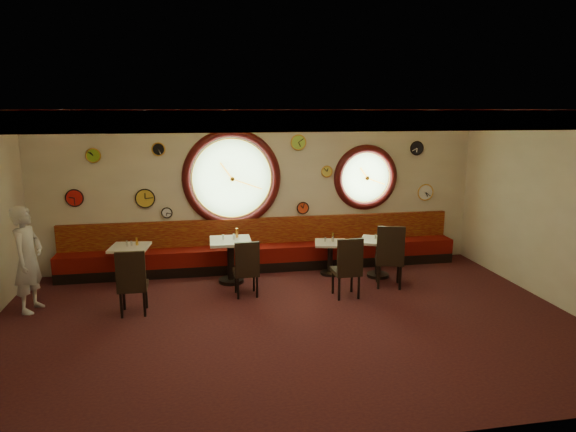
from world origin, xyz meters
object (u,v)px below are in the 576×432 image
(condiment_c_salt, at_px, (325,239))
(table_b, at_px, (231,255))
(condiment_a_salt, at_px, (127,243))
(condiment_b_salt, at_px, (223,237))
(table_c, at_px, (330,254))
(condiment_d_bottle, at_px, (382,235))
(chair_b, at_px, (247,265))
(condiment_c_bottle, at_px, (333,237))
(table_d, at_px, (379,253))
(condiment_d_pepper, at_px, (379,237))
(condiment_b_bottle, at_px, (237,233))
(table_a, at_px, (131,260))
(condiment_a_pepper, at_px, (131,243))
(condiment_a_bottle, at_px, (137,241))
(chair_d, at_px, (390,252))
(waiter, at_px, (28,259))
(condiment_c_pepper, at_px, (333,239))
(condiment_b_pepper, at_px, (234,237))
(chair_c, at_px, (348,264))
(chair_a, at_px, (132,278))
(condiment_d_salt, at_px, (375,237))

(condiment_c_salt, bearing_deg, table_b, -174.29)
(condiment_a_salt, bearing_deg, condiment_b_salt, -4.78)
(table_c, relative_size, condiment_d_bottle, 4.46)
(chair_b, bearing_deg, condiment_c_bottle, 26.95)
(table_d, xyz_separation_m, condiment_a_salt, (-4.72, 0.37, 0.33))
(condiment_d_pepper, xyz_separation_m, condiment_b_bottle, (-2.71, 0.35, 0.13))
(condiment_a_salt, bearing_deg, table_a, 4.75)
(condiment_a_pepper, height_order, condiment_a_bottle, condiment_a_bottle)
(table_b, xyz_separation_m, table_d, (2.84, -0.19, -0.05))
(table_b, xyz_separation_m, condiment_d_bottle, (2.91, -0.14, 0.30))
(condiment_b_salt, distance_m, condiment_a_pepper, 1.68)
(table_d, bearing_deg, chair_d, -92.71)
(condiment_c_salt, distance_m, waiter, 5.24)
(condiment_b_salt, distance_m, condiment_d_bottle, 3.04)
(table_c, bearing_deg, condiment_c_pepper, 17.89)
(condiment_c_pepper, height_order, waiter, waiter)
(table_b, distance_m, chair_d, 2.94)
(table_c, relative_size, condiment_a_bottle, 4.87)
(chair_d, xyz_separation_m, condiment_c_pepper, (-0.80, 0.98, 0.04))
(condiment_a_salt, bearing_deg, condiment_b_pepper, -5.10)
(table_b, relative_size, condiment_c_salt, 9.36)
(table_d, bearing_deg, condiment_c_salt, 159.11)
(chair_c, xyz_separation_m, condiment_a_bottle, (-3.62, 1.43, 0.20))
(condiment_a_bottle, height_order, condiment_c_bottle, condiment_a_bottle)
(condiment_a_salt, bearing_deg, chair_b, -25.93)
(chair_b, relative_size, condiment_d_pepper, 7.11)
(chair_c, bearing_deg, condiment_c_bottle, 82.92)
(table_c, distance_m, condiment_c_pepper, 0.31)
(condiment_b_pepper, height_order, condiment_c_pepper, condiment_b_pepper)
(chair_b, relative_size, chair_d, 0.86)
(table_a, height_order, table_d, table_d)
(table_b, relative_size, chair_a, 1.25)
(condiment_c_pepper, relative_size, waiter, 0.07)
(waiter, bearing_deg, condiment_c_pepper, -66.69)
(table_a, xyz_separation_m, condiment_c_bottle, (3.86, 0.01, 0.27))
(condiment_c_bottle, bearing_deg, chair_d, -52.86)
(condiment_a_pepper, bearing_deg, condiment_b_salt, -5.79)
(chair_b, height_order, condiment_b_bottle, chair_b)
(chair_b, bearing_deg, condiment_d_pepper, 10.96)
(waiter, bearing_deg, chair_c, -81.12)
(chair_d, height_order, condiment_a_salt, chair_d)
(chair_d, bearing_deg, condiment_a_salt, -175.28)
(condiment_c_pepper, height_order, condiment_d_pepper, condiment_d_pepper)
(table_c, xyz_separation_m, table_d, (0.88, -0.31, 0.06))
(condiment_d_pepper, height_order, waiter, waiter)
(condiment_d_salt, bearing_deg, condiment_c_bottle, 157.06)
(table_b, bearing_deg, condiment_c_salt, 5.71)
(table_b, bearing_deg, condiment_a_pepper, 173.31)
(chair_a, bearing_deg, waiter, 161.98)
(table_c, xyz_separation_m, condiment_c_pepper, (0.06, 0.02, 0.30))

